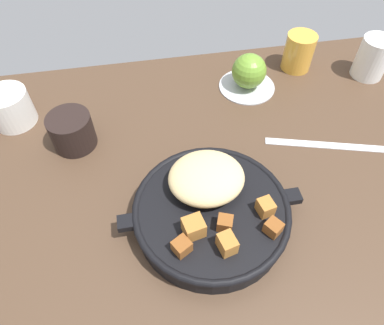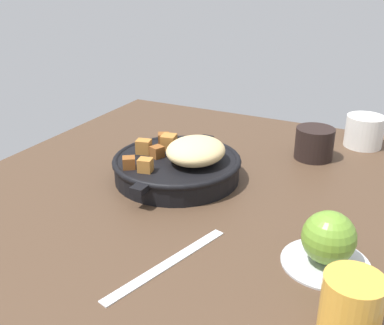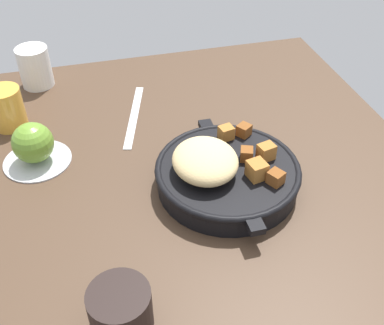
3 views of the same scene
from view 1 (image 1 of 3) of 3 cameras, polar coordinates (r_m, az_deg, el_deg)
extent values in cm
cube|color=#473323|center=(61.91, 5.33, -6.18)|extent=(94.58, 82.86, 2.40)
cylinder|color=black|center=(56.54, 3.08, -8.31)|extent=(23.89, 23.89, 4.17)
torus|color=black|center=(55.04, 3.16, -7.39)|extent=(24.61, 24.61, 1.20)
cube|color=black|center=(58.67, 15.84, -5.30)|extent=(2.64, 2.40, 1.20)
cube|color=black|center=(54.93, -10.57, -9.53)|extent=(2.64, 2.40, 1.20)
ellipsoid|color=#DBBC7F|center=(54.97, 2.36, -2.54)|extent=(12.00, 10.74, 4.57)
cube|color=brown|center=(52.24, 5.33, -9.72)|extent=(2.79, 2.72, 2.19)
cube|color=brown|center=(50.38, -1.67, -13.38)|extent=(3.11, 3.06, 2.20)
cube|color=#A86B2D|center=(51.28, 0.27, -10.42)|extent=(3.44, 3.30, 2.94)
cube|color=brown|center=(53.04, 12.98, -10.20)|extent=(3.02, 3.05, 2.12)
cube|color=#A86B2D|center=(50.47, 5.68, -12.90)|extent=(2.81, 3.20, 2.75)
cube|color=#A86B2D|center=(54.39, 11.77, -7.06)|extent=(2.64, 2.83, 2.42)
cylinder|color=#B7BABF|center=(81.08, 8.83, 12.12)|extent=(12.29, 12.29, 0.60)
sphere|color=olive|center=(78.66, 9.19, 14.36)|extent=(7.38, 7.38, 7.38)
cube|color=silver|center=(72.27, 20.62, 2.68)|extent=(22.08, 7.74, 0.36)
cylinder|color=white|center=(90.52, 27.15, 14.81)|extent=(7.01, 7.01, 9.00)
cylinder|color=gold|center=(87.10, 16.83, 16.71)|extent=(6.63, 6.63, 8.27)
cylinder|color=silver|center=(78.53, -27.28, 7.85)|extent=(8.32, 8.32, 7.08)
cylinder|color=black|center=(69.39, -18.80, 4.82)|extent=(8.04, 8.04, 6.71)
camera|label=2|loc=(1.03, 47.81, 31.50)|focal=42.88mm
camera|label=3|loc=(0.68, -69.07, 29.08)|focal=43.71mm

